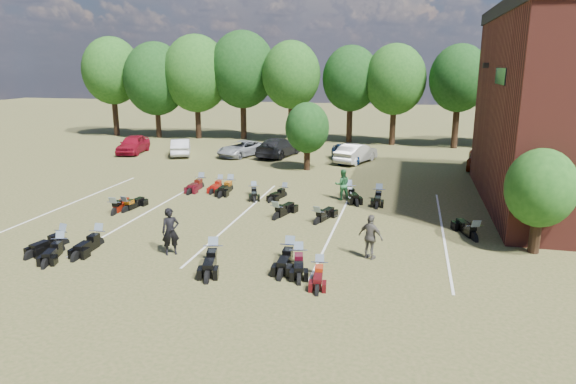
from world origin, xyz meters
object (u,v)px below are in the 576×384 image
(car_0, at_px, (133,144))
(motorcycle_14, at_px, (201,188))
(person_green, at_px, (342,185))
(motorcycle_0, at_px, (63,245))
(person_grey, at_px, (371,237))
(motorcycle_7, at_px, (115,214))
(person_black, at_px, (170,231))
(car_4, at_px, (345,153))
(motorcycle_3, at_px, (214,262))

(car_0, height_order, motorcycle_14, car_0)
(person_green, relative_size, motorcycle_0, 0.78)
(person_grey, xyz_separation_m, motorcycle_14, (-11.36, 9.75, -0.92))
(motorcycle_0, height_order, motorcycle_7, motorcycle_7)
(person_black, xyz_separation_m, person_grey, (7.98, 1.38, -0.06))
(car_4, bearing_deg, motorcycle_3, -114.73)
(motorcycle_14, bearing_deg, person_green, -4.59)
(car_4, bearing_deg, person_black, -119.93)
(person_green, height_order, motorcycle_14, person_green)
(motorcycle_7, bearing_deg, car_0, -70.97)
(person_black, distance_m, motorcycle_0, 5.17)
(motorcycle_0, xyz_separation_m, motorcycle_7, (-0.37, 4.68, 0.00))
(car_4, distance_m, person_black, 22.40)
(car_4, bearing_deg, motorcycle_14, -144.18)
(car_4, xyz_separation_m, motorcycle_0, (-9.41, -22.08, -0.72))
(person_black, bearing_deg, car_4, 47.10)
(motorcycle_0, bearing_deg, car_4, 76.07)
(motorcycle_3, bearing_deg, motorcycle_14, 100.65)
(motorcycle_7, bearing_deg, motorcycle_14, -115.39)
(car_4, relative_size, person_green, 2.35)
(car_0, xyz_separation_m, motorcycle_0, (9.03, -21.77, -0.79))
(person_green, relative_size, motorcycle_7, 0.76)
(person_grey, relative_size, motorcycle_0, 0.79)
(car_4, relative_size, motorcycle_3, 1.69)
(car_0, relative_size, motorcycle_3, 1.85)
(person_grey, height_order, motorcycle_7, person_grey)
(person_black, relative_size, person_grey, 1.07)
(motorcycle_0, relative_size, motorcycle_7, 0.99)
(person_black, bearing_deg, person_grey, -21.95)
(person_green, bearing_deg, person_grey, 87.49)
(person_green, xyz_separation_m, person_grey, (2.31, -8.89, 0.02))
(person_green, bearing_deg, motorcycle_0, 26.90)
(car_0, bearing_deg, car_4, -9.07)
(person_green, height_order, motorcycle_0, person_green)
(motorcycle_7, xyz_separation_m, motorcycle_14, (2.07, 6.55, 0.00))
(motorcycle_0, relative_size, motorcycle_14, 0.97)
(motorcycle_3, bearing_deg, motorcycle_0, 163.02)
(person_black, bearing_deg, person_green, 29.33)
(motorcycle_0, distance_m, motorcycle_3, 7.08)
(motorcycle_0, bearing_deg, person_green, 53.11)
(person_grey, xyz_separation_m, motorcycle_0, (-13.06, -1.48, -0.92))
(car_4, xyz_separation_m, person_grey, (3.65, -20.60, 0.20))
(car_4, height_order, motorcycle_0, car_4)
(person_green, distance_m, person_grey, 9.18)
(motorcycle_7, bearing_deg, person_black, 132.09)
(person_green, bearing_deg, motorcycle_14, -22.50)
(person_green, bearing_deg, car_0, -47.03)
(person_green, xyz_separation_m, motorcycle_3, (-3.67, -10.70, -0.90))
(motorcycle_14, bearing_deg, car_0, 136.36)
(motorcycle_3, bearing_deg, car_0, 111.78)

